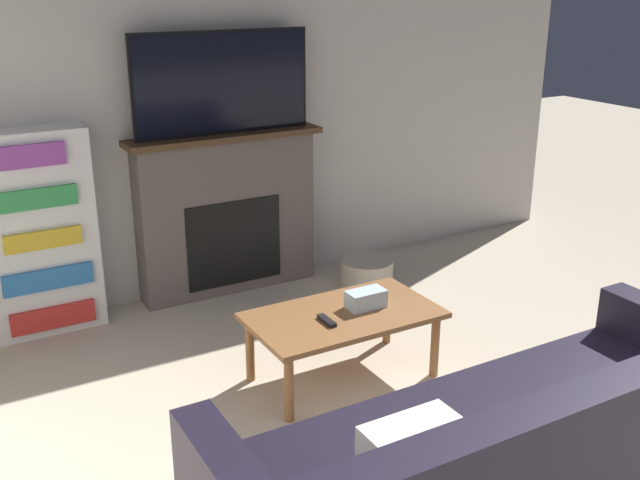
% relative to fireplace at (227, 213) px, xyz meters
% --- Properties ---
extents(wall_back, '(5.91, 0.06, 2.70)m').
position_rel_fireplace_xyz_m(wall_back, '(0.14, 0.14, 0.77)').
color(wall_back, beige).
rests_on(wall_back, ground_plane).
extents(fireplace, '(1.38, 0.28, 1.15)m').
position_rel_fireplace_xyz_m(fireplace, '(0.00, 0.00, 0.00)').
color(fireplace, '#605651').
rests_on(fireplace, ground_plane).
extents(tv, '(1.25, 0.03, 0.68)m').
position_rel_fireplace_xyz_m(tv, '(-0.00, -0.02, 0.91)').
color(tv, black).
rests_on(tv, fireplace).
extents(couch, '(2.46, 0.95, 0.84)m').
position_rel_fireplace_xyz_m(couch, '(-0.01, -2.89, -0.30)').
color(couch, black).
rests_on(couch, ground_plane).
extents(coffee_table, '(1.05, 0.60, 0.41)m').
position_rel_fireplace_xyz_m(coffee_table, '(0.05, -1.51, -0.22)').
color(coffee_table, brown).
rests_on(coffee_table, ground_plane).
extents(tissue_box, '(0.22, 0.12, 0.10)m').
position_rel_fireplace_xyz_m(tissue_box, '(0.20, -1.51, -0.12)').
color(tissue_box, silver).
rests_on(tissue_box, coffee_table).
extents(remote_control, '(0.04, 0.15, 0.02)m').
position_rel_fireplace_xyz_m(remote_control, '(-0.09, -1.57, -0.16)').
color(remote_control, black).
rests_on(remote_control, coffee_table).
extents(bookshelf, '(0.68, 0.29, 1.30)m').
position_rel_fireplace_xyz_m(bookshelf, '(-1.27, -0.02, 0.07)').
color(bookshelf, white).
rests_on(bookshelf, ground_plane).
extents(storage_basket, '(0.38, 0.38, 0.21)m').
position_rel_fireplace_xyz_m(storage_basket, '(0.89, -0.46, -0.48)').
color(storage_basket, '#BCB29E').
rests_on(storage_basket, ground_plane).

